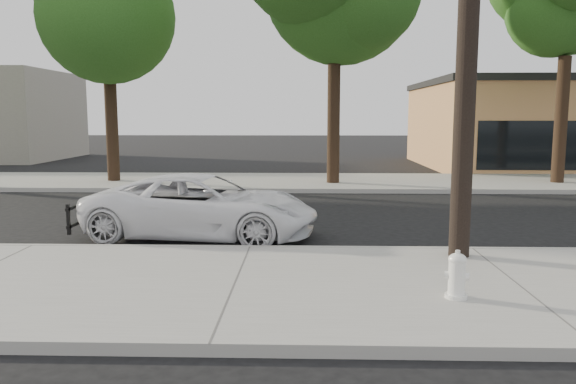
# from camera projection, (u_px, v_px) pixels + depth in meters

# --- Properties ---
(ground) EXTENTS (120.00, 120.00, 0.00)m
(ground) POSITION_uv_depth(u_px,v_px,m) (259.00, 231.00, 12.29)
(ground) COLOR black
(ground) RESTS_ON ground
(near_sidewalk) EXTENTS (90.00, 4.40, 0.15)m
(near_sidewalk) POSITION_uv_depth(u_px,v_px,m) (235.00, 287.00, 8.02)
(near_sidewalk) COLOR gray
(near_sidewalk) RESTS_ON ground
(far_sidewalk) EXTENTS (90.00, 5.00, 0.15)m
(far_sidewalk) POSITION_uv_depth(u_px,v_px,m) (278.00, 182.00, 20.70)
(far_sidewalk) COLOR gray
(far_sidewalk) RESTS_ON ground
(curb_near) EXTENTS (90.00, 0.12, 0.16)m
(curb_near) POSITION_uv_depth(u_px,v_px,m) (250.00, 250.00, 10.20)
(curb_near) COLOR #9E9B93
(curb_near) RESTS_ON ground
(tree_b) EXTENTS (4.34, 4.20, 8.45)m
(tree_b) POSITION_uv_depth(u_px,v_px,m) (111.00, 10.00, 19.61)
(tree_b) COLOR black
(tree_b) RESTS_ON far_sidewalk
(police_cruiser) EXTENTS (4.97, 2.78, 1.31)m
(police_cruiser) POSITION_uv_depth(u_px,v_px,m) (203.00, 206.00, 11.53)
(police_cruiser) COLOR white
(police_cruiser) RESTS_ON ground
(fire_hydrant) EXTENTS (0.32, 0.29, 0.60)m
(fire_hydrant) POSITION_uv_depth(u_px,v_px,m) (457.00, 276.00, 7.27)
(fire_hydrant) COLOR white
(fire_hydrant) RESTS_ON near_sidewalk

